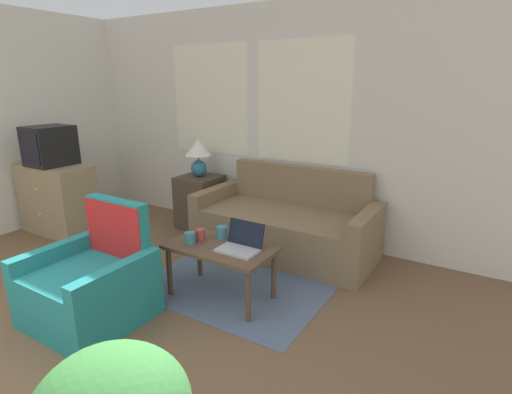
{
  "coord_description": "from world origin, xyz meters",
  "views": [
    {
      "loc": [
        2.43,
        -0.01,
        1.76
      ],
      "look_at": [
        0.6,
        2.99,
        0.75
      ],
      "focal_mm": 28.0,
      "sensor_mm": 36.0,
      "label": 1
    }
  ],
  "objects": [
    {
      "name": "laptop",
      "position": [
        0.77,
        2.47,
        0.51
      ],
      "size": [
        0.33,
        0.26,
        0.22
      ],
      "color": "#B7B7BC",
      "rests_on": "coffee_table"
    },
    {
      "name": "coffee_table",
      "position": [
        0.59,
        2.44,
        0.4
      ],
      "size": [
        0.89,
        0.5,
        0.46
      ],
      "color": "brown",
      "rests_on": "ground_plane"
    },
    {
      "name": "wall_back",
      "position": [
        -0.0,
        4.05,
        1.31
      ],
      "size": [
        6.02,
        0.06,
        2.6
      ],
      "color": "silver",
      "rests_on": "ground_plane"
    },
    {
      "name": "cup_navy",
      "position": [
        0.37,
        2.46,
        0.51
      ],
      "size": [
        0.08,
        0.08,
        0.1
      ],
      "color": "#B23D38",
      "rests_on": "coffee_table"
    },
    {
      "name": "armchair",
      "position": [
        -0.06,
        1.69,
        0.27
      ],
      "size": [
        0.81,
        0.76,
        0.88
      ],
      "color": "teal",
      "rests_on": "ground_plane"
    },
    {
      "name": "table_lamp",
      "position": [
        -0.65,
        3.71,
        0.94
      ],
      "size": [
        0.32,
        0.32,
        0.46
      ],
      "color": "teal",
      "rests_on": "side_table"
    },
    {
      "name": "cup_yellow",
      "position": [
        0.34,
        2.36,
        0.51
      ],
      "size": [
        0.09,
        0.09,
        0.1
      ],
      "color": "teal",
      "rests_on": "coffee_table"
    },
    {
      "name": "television",
      "position": [
        -1.99,
        2.66,
        1.06
      ],
      "size": [
        0.41,
        0.48,
        0.45
      ],
      "color": "black",
      "rests_on": "tv_dresser"
    },
    {
      "name": "cup_white",
      "position": [
        0.49,
        2.59,
        0.51
      ],
      "size": [
        0.09,
        0.09,
        0.11
      ],
      "color": "teal",
      "rests_on": "coffee_table"
    },
    {
      "name": "side_table",
      "position": [
        -0.65,
        3.71,
        0.32
      ],
      "size": [
        0.48,
        0.48,
        0.65
      ],
      "color": "#4C3D2D",
      "rests_on": "ground_plane"
    },
    {
      "name": "couch",
      "position": [
        0.61,
        3.6,
        0.28
      ],
      "size": [
        1.89,
        0.86,
        0.88
      ],
      "color": "#846B4C",
      "rests_on": "ground_plane"
    },
    {
      "name": "rug",
      "position": [
        0.59,
        2.99,
        0.0
      ],
      "size": [
        1.61,
        1.89,
        0.01
      ],
      "color": "slate",
      "rests_on": "ground_plane"
    },
    {
      "name": "tv_dresser",
      "position": [
        -1.99,
        2.66,
        0.42
      ],
      "size": [
        0.94,
        0.48,
        0.83
      ],
      "color": "#998460",
      "rests_on": "ground_plane"
    }
  ]
}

